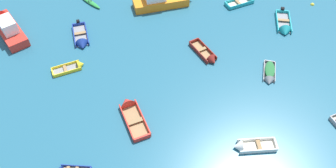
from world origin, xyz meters
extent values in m
cube|color=red|center=(-17.05, 27.35, 0.47)|extent=(5.50, 6.14, 0.94)
cube|color=white|center=(-16.65, 26.86, 1.58)|extent=(2.53, 2.66, 1.28)
cube|color=black|center=(-17.29, 27.64, 1.84)|extent=(1.17, 0.99, 0.56)
cube|color=gray|center=(12.48, 29.97, 0.05)|extent=(1.70, 3.56, 0.11)
cube|color=teal|center=(13.18, 29.89, 0.21)|extent=(0.49, 3.57, 0.43)
cube|color=teal|center=(11.77, 30.05, 0.21)|extent=(0.49, 3.57, 0.43)
cube|color=teal|center=(12.68, 31.75, 0.21)|extent=(1.39, 0.30, 0.43)
cone|color=teal|center=(12.27, 28.11, 0.24)|extent=(1.44, 0.97, 1.35)
cube|color=#937047|center=(12.50, 30.15, 0.30)|extent=(1.30, 0.51, 0.03)
cube|color=black|center=(12.70, 31.90, 0.36)|extent=(0.40, 0.37, 0.60)
cube|color=gray|center=(14.01, 16.71, 0.19)|extent=(0.51, 0.99, 0.39)
cube|color=navy|center=(-6.74, 12.14, 0.15)|extent=(2.32, 0.14, 0.29)
cube|color=beige|center=(7.23, 14.29, 0.05)|extent=(2.95, 1.28, 0.11)
cube|color=white|center=(7.28, 13.76, 0.21)|extent=(2.98, 0.37, 0.43)
cube|color=white|center=(7.18, 14.81, 0.21)|extent=(2.98, 0.37, 0.43)
cube|color=white|center=(8.72, 14.44, 0.21)|extent=(0.21, 1.04, 0.43)
cone|color=white|center=(5.68, 14.13, 0.24)|extent=(0.78, 1.08, 1.01)
cube|color=#937047|center=(7.38, 14.30, 0.30)|extent=(0.41, 0.97, 0.03)
cube|color=#99754C|center=(3.38, 25.04, 0.06)|extent=(2.57, 3.24, 0.11)
cube|color=maroon|center=(3.86, 25.34, 0.23)|extent=(1.82, 2.83, 0.45)
cube|color=maroon|center=(2.91, 24.74, 0.23)|extent=(1.82, 2.83, 0.45)
cube|color=maroon|center=(2.50, 26.44, 0.23)|extent=(0.99, 0.68, 0.45)
cone|color=maroon|center=(4.30, 23.59, 0.25)|extent=(1.31, 1.21, 1.07)
cube|color=#937047|center=(3.29, 25.19, 0.32)|extent=(1.03, 0.82, 0.03)
cube|color=orange|center=(-1.18, 32.83, 0.47)|extent=(6.66, 3.83, 0.95)
cube|color=gray|center=(-9.80, 22.23, 0.04)|extent=(2.74, 1.98, 0.09)
cube|color=yellow|center=(-10.03, 22.72, 0.17)|extent=(2.45, 1.18, 0.35)
cube|color=yellow|center=(-9.58, 21.74, 0.17)|extent=(2.45, 1.18, 0.35)
cube|color=yellow|center=(-11.01, 21.67, 0.17)|extent=(0.54, 1.00, 0.35)
cone|color=yellow|center=(-8.54, 22.81, 0.19)|extent=(0.98, 1.19, 1.03)
cube|color=#937047|center=(-9.93, 22.17, 0.24)|extent=(0.65, 0.99, 0.03)
cube|color=#99754C|center=(-2.70, 16.45, 0.06)|extent=(2.76, 3.89, 0.11)
cube|color=red|center=(-3.35, 16.15, 0.23)|extent=(1.68, 3.51, 0.45)
cube|color=red|center=(-2.04, 16.75, 0.23)|extent=(1.68, 3.51, 0.45)
cube|color=red|center=(-1.90, 14.72, 0.23)|extent=(1.35, 0.73, 0.45)
cone|color=red|center=(-3.53, 18.26, 0.25)|extent=(1.62, 1.37, 1.38)
cube|color=#937047|center=(-2.61, 16.27, 0.32)|extent=(1.34, 0.90, 0.03)
cube|color=beige|center=(8.03, 33.42, 0.06)|extent=(3.33, 2.41, 0.11)
cube|color=teal|center=(7.76, 33.96, 0.22)|extent=(2.99, 1.53, 0.45)
cube|color=teal|center=(8.30, 32.89, 0.22)|extent=(2.99, 1.53, 0.45)
cube|color=teal|center=(6.55, 32.69, 0.22)|extent=(0.63, 1.11, 0.45)
cube|color=#937047|center=(7.87, 33.35, 0.31)|extent=(0.79, 1.12, 0.03)
cube|color=#4C4C51|center=(9.64, 22.44, 0.04)|extent=(1.43, 2.64, 0.08)
cube|color=gray|center=(10.15, 22.34, 0.15)|extent=(0.56, 2.58, 0.30)
cube|color=gray|center=(9.13, 22.54, 0.15)|extent=(0.56, 2.58, 0.30)
cube|color=gray|center=(9.89, 23.73, 0.15)|extent=(1.02, 0.30, 0.30)
cone|color=gray|center=(9.38, 21.11, 0.17)|extent=(1.09, 0.78, 0.99)
cube|color=#937047|center=(9.67, 22.58, 0.21)|extent=(0.96, 0.44, 0.03)
ellipsoid|color=#236633|center=(9.64, 22.44, 0.40)|extent=(1.34, 2.42, 0.27)
ellipsoid|color=#288C3D|center=(-9.54, 33.06, 0.16)|extent=(3.07, 2.80, 0.32)
torus|color=black|center=(-9.54, 33.06, 0.31)|extent=(0.62, 0.62, 0.07)
cube|color=gray|center=(-9.46, 27.18, 0.05)|extent=(2.25, 3.60, 0.10)
cube|color=navy|center=(-8.82, 27.39, 0.21)|extent=(1.17, 3.38, 0.42)
cube|color=navy|center=(-10.11, 26.97, 0.21)|extent=(1.17, 3.38, 0.42)
cube|color=navy|center=(-10.01, 28.86, 0.21)|extent=(1.31, 0.54, 0.42)
cone|color=navy|center=(-8.90, 25.44, 0.23)|extent=(1.48, 1.17, 1.30)
cube|color=#937047|center=(-9.52, 27.36, 0.29)|extent=(1.27, 0.72, 0.03)
cube|color=black|center=(-10.05, 29.00, 0.35)|extent=(0.43, 0.42, 0.58)
sphere|color=yellow|center=(16.61, 33.49, 0.00)|extent=(0.44, 0.44, 0.44)
camera|label=1|loc=(0.55, 0.86, 23.01)|focal=35.00mm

